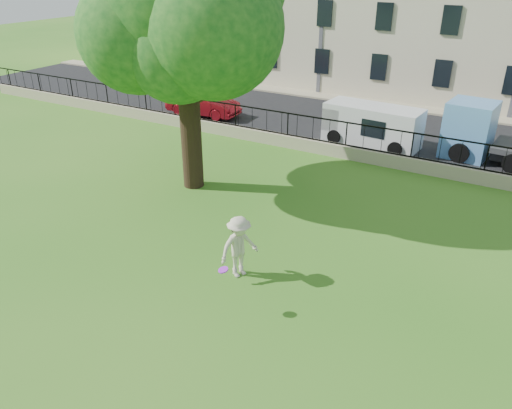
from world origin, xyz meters
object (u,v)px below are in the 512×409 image
Objects in this scene: tree at (181,4)px; frisbee at (223,270)px; man at (239,247)px; white_van at (372,126)px; red_sedan at (203,103)px.

frisbee is (5.65, -6.19, -5.67)m from tree.
white_van is at bearing 26.61° from man.
tree is at bearing -115.32° from white_van.
tree is 11.76m from red_sedan.
tree is 2.23× the size of white_van.
red_sedan is at bearing 127.15° from frisbee.
red_sedan is 0.95× the size of white_van.
red_sedan is (-11.06, 14.59, -0.53)m from frisbee.
man is 0.43× the size of red_sedan.
man is 1.68m from frisbee.
white_van reaches higher than frisbee.
red_sedan reaches higher than frisbee.
white_van reaches higher than red_sedan.
man is at bearing -41.87° from tree.
white_van is at bearing 93.33° from frisbee.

